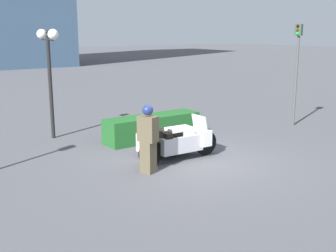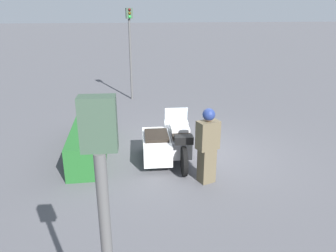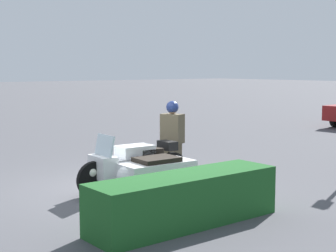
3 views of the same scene
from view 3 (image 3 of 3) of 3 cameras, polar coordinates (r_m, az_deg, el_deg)
ground_plane at (r=10.40m, az=-5.77°, el=-7.02°), size 160.00×160.00×0.00m
police_motorcycle at (r=9.88m, az=-2.87°, el=-4.87°), size 2.49×1.31×1.17m
officer_rider at (r=11.15m, az=0.49°, el=-1.34°), size 0.42×0.53×1.71m
hedge_bush_curbside at (r=8.02m, az=1.95°, el=-8.15°), size 3.22×0.85×0.79m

